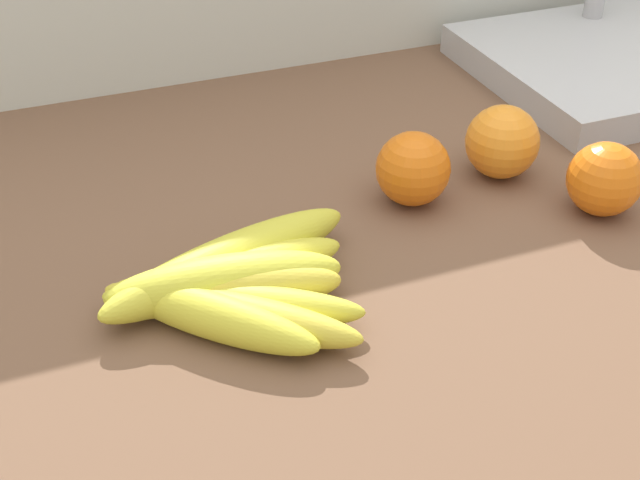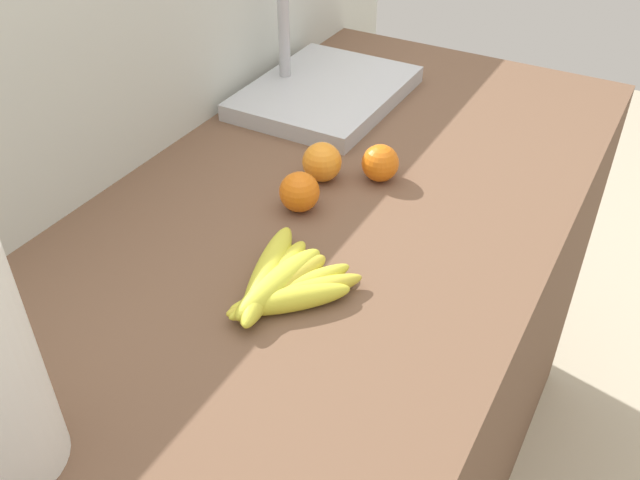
# 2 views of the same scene
# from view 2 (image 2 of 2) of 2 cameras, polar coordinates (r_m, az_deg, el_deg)

# --- Properties ---
(counter) EXTENTS (1.56, 0.72, 0.93)m
(counter) POSITION_cam_2_polar(r_m,az_deg,el_deg) (1.42, -0.19, -13.83)
(counter) COLOR brown
(counter) RESTS_ON ground
(wall_back) EXTENTS (1.96, 0.06, 1.30)m
(wall_back) POSITION_cam_2_polar(r_m,az_deg,el_deg) (1.47, -13.64, -3.11)
(wall_back) COLOR silver
(wall_back) RESTS_ON ground
(banana_bunch) EXTENTS (0.22, 0.18, 0.04)m
(banana_bunch) POSITION_cam_2_polar(r_m,az_deg,el_deg) (0.95, -3.21, -3.77)
(banana_bunch) COLOR yellow
(banana_bunch) RESTS_ON counter
(orange_far_right) EXTENTS (0.07, 0.07, 0.07)m
(orange_far_right) POSITION_cam_2_polar(r_m,az_deg,el_deg) (1.11, -1.72, 4.01)
(orange_far_right) COLOR orange
(orange_far_right) RESTS_ON counter
(orange_center) EXTENTS (0.06, 0.06, 0.06)m
(orange_center) POSITION_cam_2_polar(r_m,az_deg,el_deg) (1.19, 5.02, 6.38)
(orange_center) COLOR orange
(orange_center) RESTS_ON counter
(orange_back_left) EXTENTS (0.07, 0.07, 0.07)m
(orange_back_left) POSITION_cam_2_polar(r_m,az_deg,el_deg) (1.18, 0.16, 6.49)
(orange_back_left) COLOR orange
(orange_back_left) RESTS_ON counter
(sink_basin) EXTENTS (0.37, 0.28, 0.20)m
(sink_basin) POSITION_cam_2_polar(r_m,az_deg,el_deg) (1.47, 0.40, 12.24)
(sink_basin) COLOR #B7BABF
(sink_basin) RESTS_ON counter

